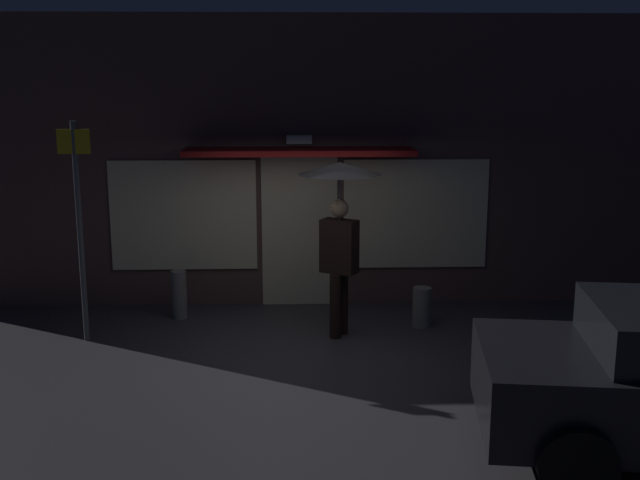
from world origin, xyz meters
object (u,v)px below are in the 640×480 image
Objects in this scene: person_with_umbrella at (339,209)px; street_sign_post at (79,220)px; sidewalk_bollard at (179,295)px; sidewalk_bollard_2 at (422,307)px.

street_sign_post reaches higher than person_with_umbrella.
person_with_umbrella is 2.69m from sidewalk_bollard.
sidewalk_bollard_2 is (1.14, 0.33, -1.41)m from person_with_umbrella.
street_sign_post reaches higher than sidewalk_bollard.
person_with_umbrella reaches higher than sidewalk_bollard.
street_sign_post is 5.14× the size of sidewalk_bollard_2.
street_sign_post is 4.60m from sidewalk_bollard_2.
sidewalk_bollard is at bearing 171.50° from sidewalk_bollard_2.
street_sign_post reaches higher than sidewalk_bollard_2.
sidewalk_bollard_2 is (4.40, 0.38, -1.30)m from street_sign_post.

